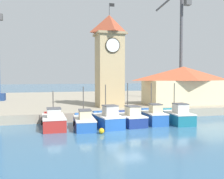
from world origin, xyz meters
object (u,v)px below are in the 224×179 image
fishing_boat_mid_right (177,116)px  mooring_buoy (102,131)px  fishing_boat_mid_left (130,118)px  fishing_boat_far_left (54,121)px  fishing_boat_center (153,116)px  clock_tower (109,59)px  warehouse_right (183,85)px  fishing_boat_left_inner (108,119)px  port_crane_far (180,56)px  fishing_boat_left_outer (84,121)px

fishing_boat_mid_right → mooring_buoy: bearing=-162.0°
fishing_boat_mid_left → mooring_buoy: size_ratio=9.80×
fishing_boat_far_left → fishing_boat_mid_left: size_ratio=0.98×
fishing_boat_center → clock_tower: bearing=108.9°
mooring_buoy → fishing_boat_far_left: bearing=138.7°
warehouse_right → fishing_boat_mid_left: bearing=-143.0°
fishing_boat_left_inner → warehouse_right: (14.00, 9.14, 3.07)m
port_crane_far → clock_tower: bearing=-153.7°
fishing_boat_left_outer → mooring_buoy: size_ratio=10.14×
fishing_boat_far_left → fishing_boat_mid_left: fishing_boat_mid_left is taller
fishing_boat_far_left → fishing_boat_mid_right: fishing_boat_mid_right is taller
fishing_boat_mid_left → warehouse_right: size_ratio=0.42×
fishing_boat_left_inner → fishing_boat_mid_right: size_ratio=0.92×
fishing_boat_mid_left → fishing_boat_center: (2.73, 0.13, 0.07)m
fishing_boat_left_inner → mooring_buoy: (-1.30, -2.86, -0.54)m
fishing_boat_left_inner → warehouse_right: warehouse_right is taller
fishing_boat_left_outer → port_crane_far: 26.99m
clock_tower → fishing_boat_far_left: bearing=-134.0°
fishing_boat_far_left → mooring_buoy: size_ratio=9.65×
fishing_boat_left_outer → port_crane_far: port_crane_far is taller
fishing_boat_far_left → fishing_boat_mid_left: 7.90m
warehouse_right → mooring_buoy: (-15.29, -12.00, -3.61)m
fishing_boat_mid_left → fishing_boat_left_inner: bearing=-168.2°
fishing_boat_far_left → warehouse_right: warehouse_right is taller
fishing_boat_left_inner → mooring_buoy: fishing_boat_left_inner is taller
port_crane_far → fishing_boat_mid_right: bearing=-121.0°
port_crane_far → fishing_boat_center: bearing=-128.2°
fishing_boat_center → mooring_buoy: (-6.60, -3.53, -0.54)m
fishing_boat_left_inner → port_crane_far: port_crane_far is taller
fishing_boat_left_outer → clock_tower: size_ratio=0.37×
clock_tower → warehouse_right: bearing=1.7°
fishing_boat_left_inner → fishing_boat_far_left: bearing=172.8°
fishing_boat_mid_left → clock_tower: 10.69m
fishing_boat_left_inner → clock_tower: clock_tower is taller
fishing_boat_center → fishing_boat_mid_right: (2.58, -0.54, -0.01)m
fishing_boat_mid_left → fishing_boat_left_outer: bearing=-173.0°
fishing_boat_center → fishing_boat_left_outer: bearing=-174.6°
fishing_boat_center → fishing_boat_mid_left: bearing=-177.3°
fishing_boat_center → mooring_buoy: 7.50m
clock_tower → fishing_boat_left_inner: bearing=-106.0°
fishing_boat_far_left → fishing_boat_center: bearing=-0.1°
fishing_boat_far_left → clock_tower: size_ratio=0.35×
fishing_boat_left_outer → fishing_boat_left_inner: bearing=1.7°
fishing_boat_center → fishing_boat_far_left: bearing=179.9°
warehouse_right → mooring_buoy: bearing=-141.9°
fishing_boat_left_outer → fishing_boat_center: size_ratio=1.13×
fishing_boat_far_left → port_crane_far: bearing=34.2°
fishing_boat_left_outer → mooring_buoy: (1.11, -2.79, -0.43)m
fishing_boat_left_outer → fishing_boat_mid_left: (4.98, 0.61, 0.04)m
warehouse_right → clock_tower: bearing=-178.3°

